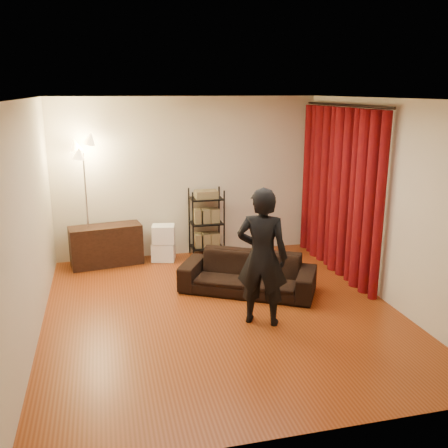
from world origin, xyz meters
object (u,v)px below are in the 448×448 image
object	(u,v)px
media_cabinet	(106,245)
wire_shelf	(206,223)
floor_lamp	(87,204)
sofa	(248,273)
storage_boxes	(163,243)
person	(262,257)

from	to	relation	value
media_cabinet	wire_shelf	world-z (taller)	wire_shelf
floor_lamp	media_cabinet	bearing A→B (deg)	2.53
media_cabinet	wire_shelf	distance (m)	1.72
floor_lamp	sofa	bearing A→B (deg)	-36.71
media_cabinet	storage_boxes	xyz separation A→B (m)	(0.94, -0.02, -0.02)
sofa	media_cabinet	world-z (taller)	media_cabinet
wire_shelf	floor_lamp	bearing A→B (deg)	-164.30
person	wire_shelf	xyz separation A→B (m)	(-0.13, 2.68, -0.27)
wire_shelf	floor_lamp	xyz separation A→B (m)	(-1.96, -0.08, 0.45)
sofa	person	distance (m)	1.13
media_cabinet	floor_lamp	world-z (taller)	floor_lamp
media_cabinet	floor_lamp	bearing A→B (deg)	173.66
person	floor_lamp	size ratio (longest dim) A/B	0.82
media_cabinet	storage_boxes	world-z (taller)	media_cabinet
person	storage_boxes	distance (m)	2.80
floor_lamp	wire_shelf	bearing A→B (deg)	2.20
media_cabinet	sofa	bearing A→B (deg)	-49.32
storage_boxes	floor_lamp	bearing A→B (deg)	179.69
person	media_cabinet	xyz separation A→B (m)	(-1.82, 2.62, -0.52)
storage_boxes	person	bearing A→B (deg)	-71.20
media_cabinet	wire_shelf	bearing A→B (deg)	-6.72
wire_shelf	media_cabinet	bearing A→B (deg)	-164.35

